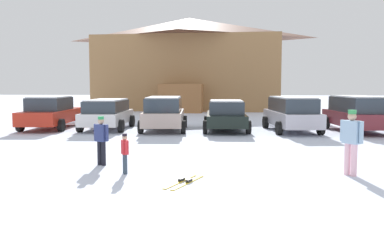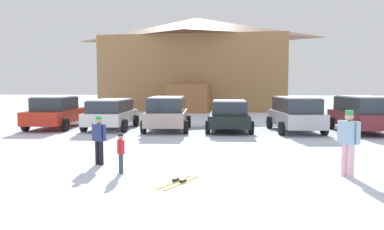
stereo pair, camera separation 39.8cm
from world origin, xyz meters
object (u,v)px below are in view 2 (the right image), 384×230
object	(u,v)px
ski_lodge	(196,63)
pair_of_skis	(179,181)
parked_beige_suv	(167,112)
skier_adult_in_blue_parka	(348,139)
parked_red_sedan	(56,112)
parked_maroon_van	(362,113)
skier_child_in_red_jacket	(121,151)
parked_white_suv	(111,113)
skier_teen_in_navy_coat	(99,137)
parked_black_sedan	(229,115)
parked_silver_wagon	(295,113)

from	to	relation	value
ski_lodge	pair_of_skis	world-z (taller)	ski_lodge
parked_beige_suv	skier_adult_in_blue_parka	size ratio (longest dim) A/B	2.61
parked_red_sedan	parked_maroon_van	bearing A→B (deg)	-1.26
parked_beige_suv	parked_maroon_van	world-z (taller)	parked_maroon_van
parked_red_sedan	skier_adult_in_blue_parka	distance (m)	15.48
parked_maroon_van	skier_child_in_red_jacket	xyz separation A→B (m)	(-9.12, -9.41, -0.35)
parked_white_suv	skier_teen_in_navy_coat	distance (m)	8.93
skier_teen_in_navy_coat	skier_adult_in_blue_parka	size ratio (longest dim) A/B	0.84
parked_black_sedan	pair_of_skis	world-z (taller)	parked_black_sedan
parked_red_sedan	parked_white_suv	distance (m)	3.09
parked_maroon_van	ski_lodge	bearing A→B (deg)	118.28
parked_white_suv	skier_adult_in_blue_parka	xyz separation A→B (m)	(9.13, -9.31, 0.09)
parked_black_sedan	skier_adult_in_blue_parka	world-z (taller)	skier_adult_in_blue_parka
parked_white_suv	skier_child_in_red_jacket	world-z (taller)	parked_white_suv
skier_child_in_red_jacket	parked_black_sedan	bearing A→B (deg)	73.81
pair_of_skis	parked_red_sedan	bearing A→B (deg)	127.59
parked_red_sedan	skier_teen_in_navy_coat	size ratio (longest dim) A/B	3.49
parked_white_suv	parked_beige_suv	size ratio (longest dim) A/B	0.98
parked_red_sedan	parked_beige_suv	distance (m)	6.12
pair_of_skis	parked_black_sedan	bearing A→B (deg)	83.69
parked_maroon_van	pair_of_skis	world-z (taller)	parked_maroon_van
skier_child_in_red_jacket	parked_red_sedan	bearing A→B (deg)	123.55
ski_lodge	parked_white_suv	bearing A→B (deg)	-98.93
skier_adult_in_blue_parka	pair_of_skis	bearing A→B (deg)	-166.42
parked_silver_wagon	parked_beige_suv	bearing A→B (deg)	-179.25
ski_lodge	parked_maroon_van	size ratio (longest dim) A/B	3.98
skier_child_in_red_jacket	skier_adult_in_blue_parka	world-z (taller)	skier_adult_in_blue_parka
skier_adult_in_blue_parka	pair_of_skis	distance (m)	4.35
parked_silver_wagon	parked_maroon_van	xyz separation A→B (m)	(3.15, 0.03, 0.02)
parked_black_sedan	skier_child_in_red_jacket	bearing A→B (deg)	-106.19
parked_black_sedan	skier_child_in_red_jacket	world-z (taller)	parked_black_sedan
ski_lodge	skier_child_in_red_jacket	distance (m)	27.72
parked_beige_suv	parked_black_sedan	bearing A→B (deg)	2.68
parked_black_sedan	pair_of_skis	xyz separation A→B (m)	(-1.13, -10.19, -0.77)
parked_silver_wagon	parked_maroon_van	bearing A→B (deg)	0.59
ski_lodge	skier_teen_in_navy_coat	bearing A→B (deg)	-90.77
parked_white_suv	parked_maroon_van	world-z (taller)	parked_maroon_van
parked_beige_suv	parked_silver_wagon	distance (m)	6.35
skier_child_in_red_jacket	parked_white_suv	bearing A→B (deg)	109.50
parked_maroon_van	skier_child_in_red_jacket	size ratio (longest dim) A/B	4.25
parked_black_sedan	parked_silver_wagon	bearing A→B (deg)	-1.10
pair_of_skis	skier_child_in_red_jacket	bearing A→B (deg)	155.21
pair_of_skis	parked_white_suv	bearing A→B (deg)	115.88
parked_beige_suv	parked_black_sedan	xyz separation A→B (m)	(3.11, 0.15, -0.13)
parked_white_suv	parked_black_sedan	size ratio (longest dim) A/B	0.98
ski_lodge	parked_red_sedan	bearing A→B (deg)	-108.43
ski_lodge	skier_adult_in_blue_parka	xyz separation A→B (m)	(6.32, -27.19, -3.50)
parked_beige_suv	skier_adult_in_blue_parka	bearing A→B (deg)	-55.92
parked_white_suv	skier_teen_in_navy_coat	bearing A→B (deg)	-74.05
parked_beige_suv	parked_maroon_van	xyz separation A→B (m)	(9.49, 0.12, 0.03)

